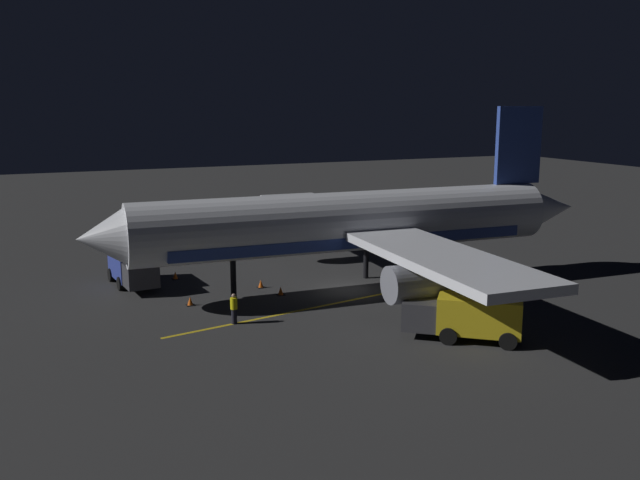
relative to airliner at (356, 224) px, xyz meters
The scene contains 10 objects.
ground_plane 4.51m from the airliner, 87.22° to the left, with size 180.00×180.00×0.20m, color #2D2D2E.
apron_guide_stripe 6.96m from the airliner, 122.17° to the left, with size 0.24×18.70×0.01m, color gold.
airliner is the anchor object (origin of this frame).
baggage_truck 15.33m from the airliner, 63.24° to the left, with size 5.80×2.65×2.31m.
catering_truck 11.68m from the airliner, behind, with size 5.35×5.96×2.34m.
ground_crew_worker 10.84m from the airliner, 111.72° to the left, with size 0.40×0.40×1.74m.
traffic_cone_near_left 7.55m from the airliner, 63.64° to the left, with size 0.50×0.50×0.55m.
traffic_cone_near_right 6.58m from the airliner, 83.32° to the left, with size 0.50×0.50×0.55m.
traffic_cone_under_wing 13.39m from the airliner, 54.67° to the left, with size 0.50×0.50×0.55m.
traffic_cone_far 11.72m from the airliner, 86.41° to the left, with size 0.50×0.50×0.55m.
Camera 1 is at (-39.20, 19.45, 12.11)m, focal length 38.50 mm.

